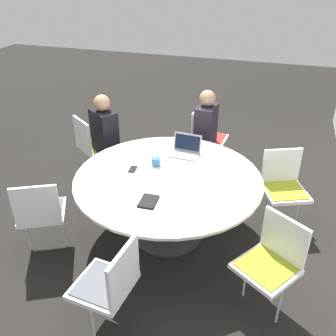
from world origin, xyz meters
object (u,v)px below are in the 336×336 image
at_px(chair_4, 272,259).
at_px(chair_5, 284,183).
at_px(chair_1, 93,142).
at_px(laptop, 186,149).
at_px(cell_phone, 133,169).
at_px(chair_3, 110,282).
at_px(coffee_cup, 156,162).
at_px(person_0, 207,129).
at_px(chair_2, 40,210).
at_px(chair_0, 205,134).
at_px(person_1, 106,134).
at_px(spiral_notebook, 148,201).

distance_m(chair_4, chair_5, 1.21).
bearing_deg(chair_4, chair_1, 1.64).
xyz_separation_m(chair_4, chair_5, (-1.21, 0.04, 0.00)).
bearing_deg(laptop, cell_phone, -126.34).
height_order(chair_3, chair_5, same).
relative_size(chair_4, coffee_cup, 9.82).
bearing_deg(person_0, chair_2, -27.43).
height_order(chair_0, person_1, person_1).
bearing_deg(person_1, coffee_cup, 1.16).
bearing_deg(chair_0, chair_4, 29.40).
bearing_deg(chair_2, spiral_notebook, -18.58).
relative_size(chair_2, person_1, 0.72).
xyz_separation_m(chair_4, coffee_cup, (-0.83, -1.27, 0.25)).
height_order(chair_0, person_0, person_0).
xyz_separation_m(laptop, spiral_notebook, (1.00, -0.07, -0.05)).
xyz_separation_m(chair_1, chair_5, (0.29, 2.43, 0.00)).
xyz_separation_m(person_0, cell_phone, (1.28, -0.50, 0.02)).
relative_size(chair_2, person_0, 0.72).
bearing_deg(chair_2, person_0, 31.16).
xyz_separation_m(chair_0, chair_4, (2.20, 1.03, 0.00)).
height_order(chair_4, cell_phone, chair_4).
bearing_deg(chair_1, spiral_notebook, -10.58).
bearing_deg(chair_4, coffee_cup, 0.81).
xyz_separation_m(chair_4, person_0, (-1.96, -0.97, 0.19)).
relative_size(person_0, person_1, 1.00).
bearing_deg(chair_3, person_0, 2.02).
relative_size(chair_0, cell_phone, 5.99).
distance_m(chair_1, person_1, 0.32).
bearing_deg(chair_2, chair_1, 71.01).
bearing_deg(cell_phone, coffee_cup, 127.48).
relative_size(chair_1, spiral_notebook, 4.07).
bearing_deg(laptop, chair_3, -89.03).
bearing_deg(chair_1, chair_0, 63.27).
height_order(coffee_cup, cell_phone, coffee_cup).
bearing_deg(cell_phone, laptop, 139.40).
bearing_deg(cell_phone, chair_4, 65.40).
xyz_separation_m(chair_5, spiral_notebook, (1.04, -1.16, 0.22)).
height_order(chair_2, coffee_cup, chair_2).
relative_size(chair_4, person_1, 0.72).
bearing_deg(spiral_notebook, cell_phone, -144.84).
relative_size(chair_2, cell_phone, 5.99).
relative_size(spiral_notebook, cell_phone, 1.47).
bearing_deg(chair_4, chair_5, -58.14).
height_order(chair_4, person_0, person_0).
height_order(chair_3, spiral_notebook, chair_3).
distance_m(chair_1, chair_5, 2.44).
bearing_deg(spiral_notebook, chair_1, -136.42).
height_order(chair_3, person_1, person_1).
relative_size(chair_2, coffee_cup, 9.82).
xyz_separation_m(chair_0, person_1, (0.77, -1.11, 0.19)).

